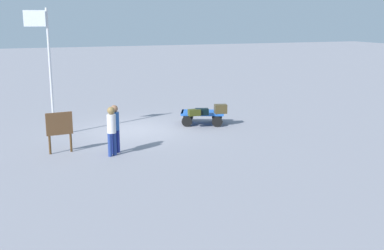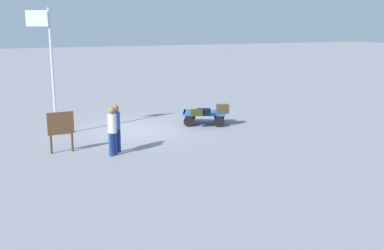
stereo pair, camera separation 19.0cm
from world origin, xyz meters
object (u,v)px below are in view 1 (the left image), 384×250
suitcase_tan (221,109)px  suitcase_olive (202,112)px  luggage_cart (202,115)px  flagpole (47,61)px  suitcase_dark (194,112)px  signboard (59,127)px  worker_lead (112,128)px  worker_trailing (115,125)px

suitcase_tan → suitcase_olive: bearing=1.2°
luggage_cart → flagpole: (6.51, -0.12, 2.60)m
suitcase_tan → flagpole: 7.54m
suitcase_dark → signboard: size_ratio=0.36×
luggage_cart → worker_lead: bearing=37.0°
worker_trailing → flagpole: (1.93, -3.39, 2.02)m
suitcase_dark → suitcase_olive: 0.38m
worker_lead → signboard: size_ratio=1.18×
signboard → suitcase_dark: bearing=-161.9°
suitcase_tan → flagpole: (7.16, -0.73, 2.26)m
luggage_cart → suitcase_olive: (0.25, 0.64, 0.28)m
luggage_cart → flagpole: bearing=-1.0°
signboard → suitcase_tan: bearing=-164.4°
suitcase_olive → flagpole: flagpole is taller
flagpole → signboard: flagpole is taller
luggage_cart → signboard: 6.93m
worker_lead → worker_trailing: size_ratio=1.00×
suitcase_tan → suitcase_olive: 0.90m
suitcase_tan → worker_trailing: 5.87m
suitcase_olive → worker_lead: bearing=33.2°
worker_trailing → flagpole: flagpole is taller
suitcase_tan → worker_lead: size_ratio=0.34×
worker_trailing → worker_lead: bearing=60.1°
flagpole → suitcase_dark: bearing=172.2°
luggage_cart → worker_trailing: 5.67m
suitcase_olive → worker_trailing: worker_trailing is taller
worker_lead → worker_trailing: 0.35m
suitcase_tan → worker_lead: (5.40, 2.97, 0.24)m
suitcase_tan → luggage_cart: bearing=-43.9°
suitcase_dark → worker_lead: (4.13, 2.89, 0.30)m
suitcase_dark → worker_lead: worker_lead is taller
flagpole → suitcase_tan: bearing=174.1°
suitcase_dark → worker_trailing: 4.73m
suitcase_tan → signboard: signboard is taller
luggage_cart → suitcase_dark: (0.63, 0.69, 0.28)m
worker_lead → flagpole: bearing=-64.7°
signboard → flagpole: bearing=-87.7°
worker_lead → worker_trailing: worker_lead is taller
worker_lead → luggage_cart: bearing=-143.0°
suitcase_dark → worker_trailing: worker_trailing is taller
luggage_cart → signboard: (6.41, 2.59, 0.52)m
suitcase_tan → flagpole: flagpole is taller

